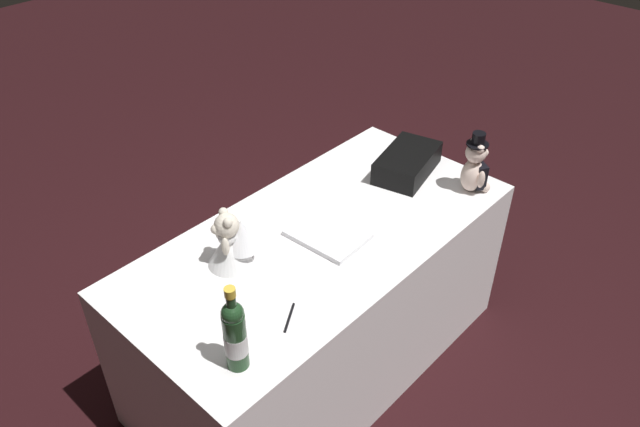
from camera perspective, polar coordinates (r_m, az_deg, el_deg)
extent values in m
plane|color=black|center=(2.95, 0.00, -13.32)|extent=(12.00, 12.00, 0.00)
cube|color=white|center=(2.67, 0.00, -8.17)|extent=(1.64, 0.80, 0.75)
ellipsoid|color=beige|center=(2.71, 13.89, 3.46)|extent=(0.10, 0.09, 0.15)
cube|color=black|center=(2.72, 14.43, 3.53)|extent=(0.08, 0.10, 0.11)
sphere|color=beige|center=(2.65, 14.23, 5.48)|extent=(0.09, 0.09, 0.09)
sphere|color=beige|center=(2.67, 14.94, 5.47)|extent=(0.04, 0.04, 0.04)
sphere|color=beige|center=(2.61, 14.64, 5.79)|extent=(0.03, 0.03, 0.03)
sphere|color=beige|center=(2.66, 14.06, 6.47)|extent=(0.03, 0.03, 0.03)
ellipsoid|color=beige|center=(2.67, 14.68, 3.06)|extent=(0.03, 0.03, 0.08)
ellipsoid|color=beige|center=(2.75, 13.67, 4.30)|extent=(0.03, 0.03, 0.08)
sphere|color=beige|center=(2.74, 15.01, 2.36)|extent=(0.04, 0.04, 0.04)
sphere|color=beige|center=(2.78, 14.49, 3.01)|extent=(0.04, 0.04, 0.04)
cylinder|color=black|center=(2.63, 14.36, 6.23)|extent=(0.09, 0.09, 0.01)
cylinder|color=black|center=(2.62, 14.45, 6.75)|extent=(0.05, 0.05, 0.05)
cone|color=white|center=(2.27, -8.40, -3.24)|extent=(0.17, 0.17, 0.14)
ellipsoid|color=white|center=(2.23, -8.53, -2.11)|extent=(0.08, 0.07, 0.06)
sphere|color=beige|center=(2.20, -8.64, -1.10)|extent=(0.09, 0.09, 0.09)
sphere|color=beige|center=(2.20, -9.60, -1.44)|extent=(0.04, 0.04, 0.04)
sphere|color=beige|center=(2.21, -8.93, 0.12)|extent=(0.03, 0.03, 0.03)
sphere|color=beige|center=(2.16, -8.52, -0.82)|extent=(0.03, 0.03, 0.03)
ellipsoid|color=beige|center=(2.27, -9.33, -1.65)|extent=(0.03, 0.03, 0.08)
ellipsoid|color=beige|center=(2.20, -8.74, -3.05)|extent=(0.03, 0.03, 0.08)
cone|color=white|center=(2.24, -7.29, -1.90)|extent=(0.18, 0.17, 0.13)
cylinder|color=#1D3E20|center=(1.90, -7.80, -11.59)|extent=(0.07, 0.07, 0.21)
sphere|color=#1D3E20|center=(1.81, -8.10, -9.12)|extent=(0.07, 0.07, 0.07)
cylinder|color=#1D3E20|center=(1.78, -8.24, -7.98)|extent=(0.03, 0.03, 0.08)
cylinder|color=gold|center=(1.75, -8.33, -7.23)|extent=(0.03, 0.03, 0.03)
cylinder|color=silver|center=(1.90, -7.77, -11.81)|extent=(0.07, 0.07, 0.07)
cylinder|color=black|center=(2.09, -2.85, -9.59)|extent=(0.12, 0.08, 0.01)
cone|color=silver|center=(2.13, -2.44, -8.34)|extent=(0.02, 0.01, 0.01)
cube|color=black|center=(2.79, 8.07, 4.67)|extent=(0.38, 0.28, 0.10)
cube|color=#B7B7BF|center=(2.73, 9.40, 3.74)|extent=(0.04, 0.02, 0.03)
cube|color=white|center=(2.40, 0.70, -1.96)|extent=(0.23, 0.30, 0.02)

